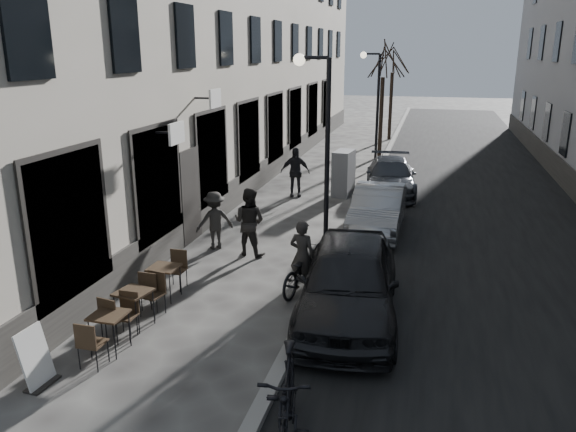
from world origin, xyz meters
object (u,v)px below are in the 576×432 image
at_px(bistro_set_c, 165,279).
at_px(car_mid, 378,209).
at_px(pedestrian_far, 295,172).
at_px(tree_far, 393,59).
at_px(moped, 287,404).
at_px(car_near, 349,281).
at_px(bistro_set_b, 134,305).
at_px(sign_board, 37,363).
at_px(bicycle, 302,269).
at_px(car_far, 390,176).
at_px(pedestrian_near, 249,222).
at_px(tree_near, 384,61).
at_px(streetlamp_far, 374,98).
at_px(utility_cabinet, 344,173).
at_px(pedestrian_mid, 215,220).
at_px(streetlamp_near, 320,138).
at_px(bistro_set_a, 110,328).

relative_size(bistro_set_c, car_mid, 0.36).
bearing_deg(pedestrian_far, car_mid, -60.95).
relative_size(tree_far, moped, 2.49).
bearing_deg(car_near, car_mid, 85.12).
height_order(bistro_set_b, car_mid, car_mid).
xyz_separation_m(bistro_set_b, car_mid, (3.94, 7.21, 0.21)).
relative_size(sign_board, car_near, 0.21).
bearing_deg(bicycle, car_far, -85.04).
bearing_deg(bistro_set_b, pedestrian_near, 88.82).
bearing_deg(bistro_set_c, bicycle, 23.95).
distance_m(car_near, car_mid, 5.83).
relative_size(tree_near, car_near, 1.21).
xyz_separation_m(streetlamp_far, tree_far, (0.07, 9.00, 1.50)).
relative_size(utility_cabinet, moped, 0.72).
distance_m(streetlamp_far, car_near, 15.08).
bearing_deg(moped, streetlamp_far, 82.81).
bearing_deg(tree_near, sign_board, -98.91).
height_order(bistro_set_b, moped, moped).
bearing_deg(utility_cabinet, moped, -76.78).
bearing_deg(car_far, pedestrian_near, -117.41).
bearing_deg(tree_far, tree_near, -90.00).
bearing_deg(bistro_set_c, car_far, 70.61).
bearing_deg(pedestrian_near, car_far, -100.69).
xyz_separation_m(bicycle, pedestrian_near, (-1.84, 1.87, 0.40)).
distance_m(streetlamp_far, moped, 19.04).
distance_m(utility_cabinet, car_mid, 4.33).
height_order(tree_near, bicycle, tree_near).
relative_size(bistro_set_b, car_far, 0.35).
height_order(streetlamp_far, pedestrian_mid, streetlamp_far).
distance_m(bistro_set_b, bistro_set_c, 1.34).
bearing_deg(pedestrian_near, pedestrian_mid, -1.66).
bearing_deg(bicycle, pedestrian_near, -33.22).
xyz_separation_m(tree_far, bistro_set_b, (-2.84, -25.23, -4.21)).
bearing_deg(streetlamp_near, pedestrian_far, 108.76).
relative_size(tree_far, bicycle, 3.01).
distance_m(tree_far, sign_board, 27.93).
distance_m(streetlamp_near, car_mid, 4.06).
height_order(utility_cabinet, bicycle, utility_cabinet).
distance_m(bistro_set_c, pedestrian_near, 3.20).
height_order(sign_board, car_near, car_near).
bearing_deg(car_far, streetlamp_near, -104.17).
bearing_deg(pedestrian_near, tree_near, -86.24).
bearing_deg(utility_cabinet, bistro_set_a, -93.22).
distance_m(sign_board, car_near, 5.71).
relative_size(bistro_set_b, pedestrian_near, 0.86).
height_order(bistro_set_a, bistro_set_c, bistro_set_c).
height_order(streetlamp_near, bistro_set_b, streetlamp_near).
bearing_deg(car_near, pedestrian_far, 105.00).
distance_m(bistro_set_b, car_near, 4.19).
relative_size(pedestrian_mid, pedestrian_far, 0.87).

